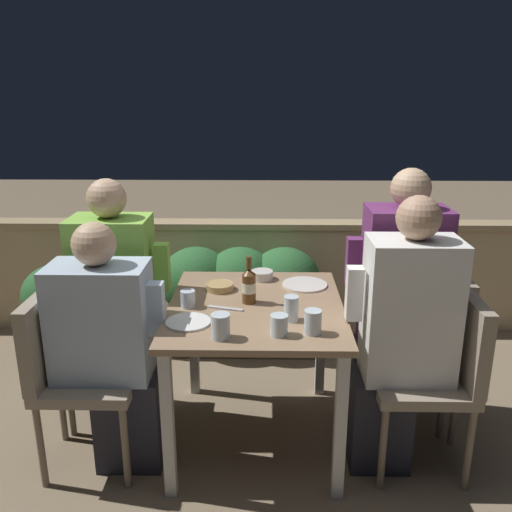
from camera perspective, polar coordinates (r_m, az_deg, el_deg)
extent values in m
plane|color=#847056|center=(2.95, -0.03, -18.40)|extent=(16.00, 16.00, 0.00)
cube|color=tan|center=(3.97, 0.34, -2.33)|extent=(9.00, 0.14, 0.77)
cube|color=tan|center=(3.85, 0.35, 3.35)|extent=(9.00, 0.18, 0.04)
cube|color=#937556|center=(2.60, -0.03, -5.43)|extent=(0.83, 0.95, 0.03)
cube|color=silver|center=(2.43, -9.25, -17.19)|extent=(0.05, 0.05, 0.70)
cube|color=silver|center=(2.42, 8.85, -17.39)|extent=(0.05, 0.05, 0.70)
cube|color=silver|center=(3.16, -6.58, -8.50)|extent=(0.05, 0.05, 0.70)
cube|color=silver|center=(3.15, 6.85, -8.60)|extent=(0.05, 0.05, 0.70)
cube|color=brown|center=(3.75, -1.62, -7.61)|extent=(1.07, 0.36, 0.28)
ellipsoid|color=#2D6633|center=(3.64, -6.31, -2.61)|extent=(0.48, 0.47, 0.46)
ellipsoid|color=#2D6633|center=(3.62, -1.67, -2.65)|extent=(0.48, 0.47, 0.46)
ellipsoid|color=#2D6633|center=(3.62, 3.01, -2.68)|extent=(0.48, 0.47, 0.46)
cube|color=gray|center=(2.67, -16.94, -12.24)|extent=(0.44, 0.44, 0.05)
cube|color=gray|center=(2.64, -21.39, -7.74)|extent=(0.06, 0.44, 0.39)
cylinder|color=#7F705B|center=(2.71, -21.72, -18.13)|extent=(0.03, 0.03, 0.41)
cylinder|color=#7F705B|center=(2.59, -13.59, -19.01)|extent=(0.03, 0.03, 0.41)
cylinder|color=#7F705B|center=(3.00, -18.97, -14.10)|extent=(0.03, 0.03, 0.41)
cylinder|color=#7F705B|center=(2.89, -11.72, -14.65)|extent=(0.03, 0.03, 0.41)
cube|color=#282833|center=(2.73, -13.01, -16.25)|extent=(0.30, 0.23, 0.46)
cube|color=silver|center=(2.52, -15.99, -6.63)|extent=(0.43, 0.26, 0.53)
cube|color=silver|center=(2.44, -10.46, -5.46)|extent=(0.07, 0.07, 0.24)
sphere|color=tan|center=(2.40, -16.70, 1.23)|extent=(0.19, 0.19, 0.19)
cube|color=gray|center=(2.96, -15.56, -9.03)|extent=(0.44, 0.44, 0.05)
cube|color=gray|center=(2.94, -19.53, -4.96)|extent=(0.06, 0.44, 0.39)
cylinder|color=#7F705B|center=(2.98, -19.80, -14.42)|extent=(0.03, 0.03, 0.41)
cylinder|color=#7F705B|center=(2.87, -12.51, -15.01)|extent=(0.03, 0.03, 0.41)
cylinder|color=#7F705B|center=(3.28, -17.52, -11.05)|extent=(0.03, 0.03, 0.41)
cylinder|color=#7F705B|center=(3.18, -10.96, -11.43)|extent=(0.03, 0.03, 0.41)
cube|color=#282833|center=(3.02, -12.06, -12.70)|extent=(0.27, 0.23, 0.46)
cube|color=#8CCC4C|center=(2.81, -14.77, -2.61)|extent=(0.39, 0.26, 0.66)
cube|color=#8CCC4C|center=(2.72, -9.83, -1.14)|extent=(0.07, 0.07, 0.24)
sphere|color=tan|center=(2.70, -15.46, 5.88)|extent=(0.19, 0.19, 0.19)
cube|color=gray|center=(2.66, 16.79, -12.40)|extent=(0.44, 0.44, 0.05)
cube|color=gray|center=(2.62, 21.32, -7.94)|extent=(0.06, 0.44, 0.39)
cylinder|color=#7F705B|center=(2.58, 13.21, -19.13)|extent=(0.03, 0.03, 0.41)
cylinder|color=#7F705B|center=(2.68, 21.51, -18.43)|extent=(0.03, 0.03, 0.41)
cylinder|color=#7F705B|center=(2.89, 11.66, -14.73)|extent=(0.03, 0.03, 0.41)
cylinder|color=#7F705B|center=(2.98, 19.02, -14.31)|extent=(0.03, 0.03, 0.41)
cube|color=#282833|center=(2.72, 12.81, -16.35)|extent=(0.28, 0.23, 0.46)
cube|color=white|center=(2.49, 15.92, -5.51)|extent=(0.39, 0.26, 0.64)
cube|color=white|center=(2.41, 10.30, -3.89)|extent=(0.07, 0.07, 0.24)
sphere|color=tan|center=(2.36, 16.76, 3.88)|extent=(0.19, 0.19, 0.19)
cube|color=gray|center=(2.94, 15.98, -9.28)|extent=(0.44, 0.44, 0.05)
cube|color=gray|center=(2.91, 20.03, -5.24)|extent=(0.06, 0.44, 0.39)
cylinder|color=#7F705B|center=(2.85, 12.76, -15.26)|extent=(0.03, 0.03, 0.41)
cylinder|color=#7F705B|center=(2.95, 20.18, -14.79)|extent=(0.03, 0.03, 0.41)
cylinder|color=#7F705B|center=(3.17, 11.42, -11.62)|extent=(0.03, 0.03, 0.41)
cylinder|color=#7F705B|center=(3.26, 18.07, -11.34)|extent=(0.03, 0.03, 0.41)
cube|color=#282833|center=(3.00, 12.43, -12.92)|extent=(0.27, 0.23, 0.46)
cube|color=#6B2D66|center=(2.78, 15.23, -2.28)|extent=(0.39, 0.26, 0.71)
cube|color=#6B2D66|center=(2.70, 10.22, -0.59)|extent=(0.07, 0.07, 0.24)
sphere|color=tan|center=(2.66, 16.00, 6.89)|extent=(0.19, 0.19, 0.19)
cylinder|color=brown|center=(2.59, -0.75, -3.45)|extent=(0.07, 0.07, 0.14)
cylinder|color=beige|center=(2.58, -0.75, -3.31)|extent=(0.07, 0.07, 0.05)
cone|color=brown|center=(2.56, -0.75, -1.67)|extent=(0.07, 0.07, 0.03)
cylinder|color=brown|center=(2.54, -0.76, -0.74)|extent=(0.03, 0.03, 0.06)
cylinder|color=silver|center=(2.84, 5.15, -3.01)|extent=(0.23, 0.23, 0.01)
cylinder|color=white|center=(2.41, -7.15, -6.92)|extent=(0.20, 0.20, 0.01)
cylinder|color=beige|center=(2.91, 0.64, -2.02)|extent=(0.12, 0.12, 0.05)
torus|color=beige|center=(2.90, 0.64, -1.65)|extent=(0.12, 0.12, 0.01)
cylinder|color=tan|center=(2.77, -3.81, -3.24)|extent=(0.14, 0.14, 0.04)
torus|color=tan|center=(2.76, -3.82, -2.98)|extent=(0.14, 0.14, 0.01)
cylinder|color=silver|center=(2.29, 6.01, -6.92)|extent=(0.07, 0.07, 0.10)
cylinder|color=silver|center=(2.24, -3.75, -7.39)|extent=(0.08, 0.08, 0.11)
cylinder|color=silver|center=(2.40, 3.72, -5.52)|extent=(0.07, 0.07, 0.11)
cylinder|color=silver|center=(2.27, 2.44, -7.28)|extent=(0.07, 0.07, 0.09)
cylinder|color=silver|center=(2.57, -7.19, -4.49)|extent=(0.07, 0.07, 0.08)
cube|color=silver|center=(2.54, -3.20, -5.53)|extent=(0.17, 0.06, 0.01)
cylinder|color=#B2A899|center=(3.70, -19.66, -9.87)|extent=(0.29, 0.29, 0.19)
cylinder|color=#47331E|center=(3.63, -19.94, -7.38)|extent=(0.03, 0.03, 0.17)
ellipsoid|color=#2D6633|center=(3.53, -20.34, -3.77)|extent=(0.40, 0.40, 0.36)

